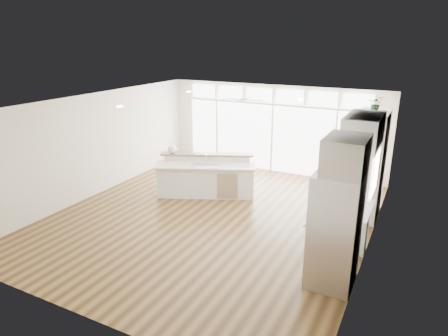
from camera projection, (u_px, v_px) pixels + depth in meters
The scene contains 24 objects.
floor at pixel (212, 217), 9.47m from camera, with size 7.00×8.00×0.02m, color #422C14.
ceiling at pixel (211, 103), 8.62m from camera, with size 7.00×8.00×0.02m, color white.
wall_back at pixel (273, 129), 12.42m from camera, with size 7.00×0.04×2.70m, color beige.
wall_front at pixel (75, 237), 5.66m from camera, with size 7.00×0.04×2.70m, color beige.
wall_left at pixel (96, 145), 10.57m from camera, with size 0.04×8.00×2.70m, color beige.
wall_right at pixel (373, 188), 7.52m from camera, with size 0.04×8.00×2.70m, color beige.
glass_wall at pixel (272, 138), 12.47m from camera, with size 5.80×0.06×2.08m, color silver.
transom_row at pixel (274, 96), 12.05m from camera, with size 5.90×0.06×0.40m, color silver.
desk_window at pixel (375, 173), 7.73m from camera, with size 0.04×0.85×0.85m, color white.
ceiling_fan at pixel (243, 96), 11.27m from camera, with size 1.16×1.16×0.32m, color silver.
recessed_lights at pixel (215, 103), 8.80m from camera, with size 3.40×3.00×0.02m, color silver.
oven_cabinet at pixel (369, 165), 9.22m from camera, with size 0.64×1.20×2.50m, color white.
desk_nook at pixel (351, 224), 8.24m from camera, with size 0.72×1.30×0.76m, color white.
upper_cabinets at pixel (364, 131), 7.61m from camera, with size 0.64×1.30×0.64m, color white.
refrigerator at pixel (335, 230), 6.66m from camera, with size 0.76×0.90×2.00m, color silver.
fridge_cabinet at pixel (346, 155), 6.23m from camera, with size 0.64×0.90×0.60m, color white.
framed_photos at pixel (378, 171), 8.30m from camera, with size 0.06×0.22×0.80m, color black.
kitchen_island at pixel (206, 177), 10.63m from camera, with size 2.64×0.99×1.05m, color white.
rug at pixel (330, 227), 8.94m from camera, with size 1.00×0.72×0.01m, color #322010.
office_chair at pixel (327, 222), 7.99m from camera, with size 0.56×0.52×1.08m, color black.
fishbowl at pixel (172, 149), 10.85m from camera, with size 0.24×0.24×0.24m, color white.
monitor at pixel (350, 197), 8.09m from camera, with size 0.09×0.51×0.43m, color black.
keyboard at pixel (341, 205), 8.22m from camera, with size 0.12×0.31×0.02m, color white.
potted_plant at pixel (376, 105), 8.79m from camera, with size 0.30×0.34×0.26m, color #315F29.
Camera 1 is at (4.21, -7.54, 4.05)m, focal length 32.00 mm.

